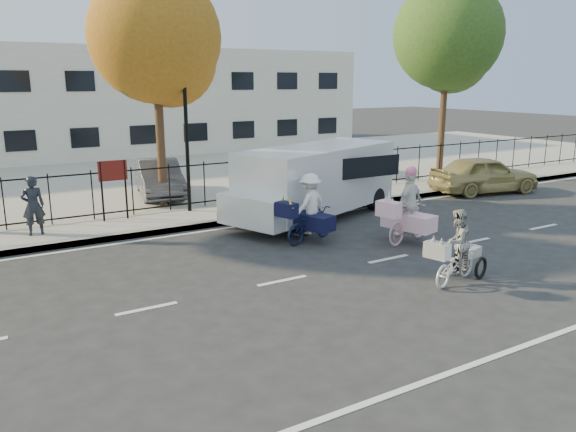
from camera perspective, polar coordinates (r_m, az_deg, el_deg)
ground at (r=12.30m, az=-0.58°, el=-6.61°), size 120.00×120.00×0.00m
road_markings at (r=12.29m, az=-0.58°, el=-6.59°), size 60.00×9.52×0.01m
curb at (r=16.64m, az=-9.37°, el=-1.10°), size 60.00×0.10×0.15m
sidewalk at (r=17.59m, az=-10.63°, el=-0.34°), size 60.00×2.20×0.15m
parking_lot at (r=25.98m, az=-17.52°, el=3.75°), size 60.00×15.60×0.15m
iron_fence at (r=18.43m, az=-11.94°, el=2.86°), size 58.00×0.06×1.50m
building at (r=35.47m, az=-21.75°, el=10.68°), size 34.00×10.00×6.00m
lamppost at (r=17.95m, az=-10.34°, el=9.78°), size 0.36×0.36×4.33m
street_sign at (r=17.46m, az=-17.34°, el=3.67°), size 0.85×0.06×1.80m
zebra_trike at (r=12.54m, az=16.69°, el=-3.78°), size 1.89×1.07×1.62m
unicorn_bike at (r=15.24m, az=12.12°, el=0.11°), size 2.11×1.51×2.08m
bull_bike at (r=15.05m, az=2.18°, el=0.13°), size 2.06×1.45×1.86m
white_van at (r=17.63m, az=2.73°, el=3.79°), size 6.86×4.05×2.25m
gold_sedan at (r=22.92m, az=19.30°, el=4.01°), size 4.49×2.52×1.44m
pedestrian at (r=16.61m, az=-24.48°, el=0.97°), size 0.60×0.40×1.63m
lot_car_c at (r=20.87m, az=-12.96°, el=3.79°), size 2.11×4.18×1.31m
lot_car_d at (r=25.58m, az=5.91°, el=5.92°), size 2.21×4.29×1.40m
tree_mid at (r=19.09m, az=-12.96°, el=16.70°), size 4.19×4.19×7.69m
tree_east at (r=25.79m, az=16.03°, el=16.77°), size 4.58×4.58×8.40m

